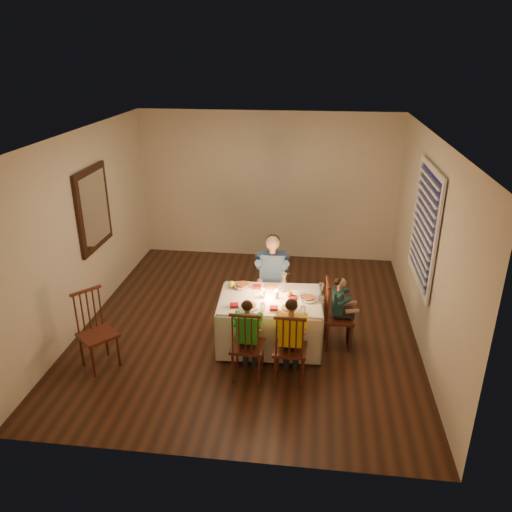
# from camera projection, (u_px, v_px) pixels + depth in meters

# --- Properties ---
(ground) EXTENTS (5.00, 5.00, 0.00)m
(ground) POSITION_uv_depth(u_px,v_px,m) (249.00, 323.00, 6.98)
(ground) COLOR black
(ground) RESTS_ON ground
(wall_left) EXTENTS (0.02, 5.00, 2.60)m
(wall_left) POSITION_uv_depth(u_px,v_px,m) (84.00, 229.00, 6.73)
(wall_left) COLOR beige
(wall_left) RESTS_ON ground
(wall_right) EXTENTS (0.02, 5.00, 2.60)m
(wall_right) POSITION_uv_depth(u_px,v_px,m) (427.00, 245.00, 6.22)
(wall_right) COLOR beige
(wall_right) RESTS_ON ground
(wall_back) EXTENTS (4.50, 0.02, 2.60)m
(wall_back) POSITION_uv_depth(u_px,v_px,m) (268.00, 187.00, 8.76)
(wall_back) COLOR beige
(wall_back) RESTS_ON ground
(ceiling) EXTENTS (5.00, 5.00, 0.00)m
(ceiling) POSITION_uv_depth(u_px,v_px,m) (248.00, 135.00, 5.97)
(ceiling) COLOR white
(ceiling) RESTS_ON wall_back
(dining_table) EXTENTS (1.34, 1.01, 0.64)m
(dining_table) POSITION_uv_depth(u_px,v_px,m) (270.00, 312.00, 6.32)
(dining_table) COLOR silver
(dining_table) RESTS_ON ground
(chair_adult) EXTENTS (0.39, 0.38, 0.91)m
(chair_adult) POSITION_uv_depth(u_px,v_px,m) (272.00, 317.00, 7.15)
(chair_adult) COLOR #3D1C10
(chair_adult) RESTS_ON ground
(chair_near_left) EXTENTS (0.38, 0.36, 0.91)m
(chair_near_left) POSITION_uv_depth(u_px,v_px,m) (248.00, 375.00, 5.88)
(chair_near_left) COLOR #3D1C10
(chair_near_left) RESTS_ON ground
(chair_near_right) EXTENTS (0.38, 0.37, 0.91)m
(chair_near_right) POSITION_uv_depth(u_px,v_px,m) (289.00, 379.00, 5.83)
(chair_near_right) COLOR #3D1C10
(chair_near_right) RESTS_ON ground
(chair_end) EXTENTS (0.38, 0.40, 0.91)m
(chair_end) POSITION_uv_depth(u_px,v_px,m) (337.00, 345.00, 6.48)
(chair_end) COLOR #3D1C10
(chair_end) RESTS_ON ground
(chair_extra) EXTENTS (0.55, 0.55, 0.97)m
(chair_extra) POSITION_uv_depth(u_px,v_px,m) (102.00, 365.00, 6.07)
(chair_extra) COLOR #3D1C10
(chair_extra) RESTS_ON ground
(adult) EXTENTS (0.48, 0.44, 1.25)m
(adult) POSITION_uv_depth(u_px,v_px,m) (272.00, 317.00, 7.15)
(adult) COLOR #324E7D
(adult) RESTS_ON ground
(child_green) EXTENTS (0.32, 0.30, 1.01)m
(child_green) POSITION_uv_depth(u_px,v_px,m) (248.00, 375.00, 5.88)
(child_green) COLOR green
(child_green) RESTS_ON ground
(child_yellow) EXTENTS (0.36, 0.33, 1.06)m
(child_yellow) POSITION_uv_depth(u_px,v_px,m) (289.00, 379.00, 5.83)
(child_yellow) COLOR yellow
(child_yellow) RESTS_ON ground
(child_teal) EXTENTS (0.29, 0.31, 0.96)m
(child_teal) POSITION_uv_depth(u_px,v_px,m) (337.00, 345.00, 6.48)
(child_teal) COLOR #1B3E44
(child_teal) RESTS_ON ground
(setting_adult) EXTENTS (0.27, 0.27, 0.02)m
(setting_adult) POSITION_uv_depth(u_px,v_px,m) (271.00, 288.00, 6.49)
(setting_adult) COLOR white
(setting_adult) RESTS_ON dining_table
(setting_green) EXTENTS (0.27, 0.27, 0.02)m
(setting_green) POSITION_uv_depth(u_px,v_px,m) (249.00, 306.00, 6.03)
(setting_green) COLOR white
(setting_green) RESTS_ON dining_table
(setting_yellow) EXTENTS (0.27, 0.27, 0.02)m
(setting_yellow) POSITION_uv_depth(u_px,v_px,m) (289.00, 309.00, 5.97)
(setting_yellow) COLOR white
(setting_yellow) RESTS_ON dining_table
(setting_teal) EXTENTS (0.27, 0.27, 0.02)m
(setting_teal) POSITION_uv_depth(u_px,v_px,m) (307.00, 298.00, 6.21)
(setting_teal) COLOR white
(setting_teal) RESTS_ON dining_table
(candle_left) EXTENTS (0.06, 0.06, 0.10)m
(candle_left) POSITION_uv_depth(u_px,v_px,m) (263.00, 294.00, 6.23)
(candle_left) COLOR white
(candle_left) RESTS_ON dining_table
(candle_right) EXTENTS (0.06, 0.06, 0.10)m
(candle_right) POSITION_uv_depth(u_px,v_px,m) (276.00, 295.00, 6.22)
(candle_right) COLOR white
(candle_right) RESTS_ON dining_table
(squash) EXTENTS (0.09, 0.09, 0.09)m
(squash) POSITION_uv_depth(u_px,v_px,m) (232.00, 284.00, 6.51)
(squash) COLOR yellow
(squash) RESTS_ON dining_table
(orange_fruit) EXTENTS (0.08, 0.08, 0.08)m
(orange_fruit) POSITION_uv_depth(u_px,v_px,m) (289.00, 294.00, 6.26)
(orange_fruit) COLOR orange
(orange_fruit) RESTS_ON dining_table
(serving_bowl) EXTENTS (0.24, 0.24, 0.06)m
(serving_bowl) POSITION_uv_depth(u_px,v_px,m) (243.00, 287.00, 6.48)
(serving_bowl) COLOR white
(serving_bowl) RESTS_ON dining_table
(wall_mirror) EXTENTS (0.06, 0.95, 1.15)m
(wall_mirror) POSITION_uv_depth(u_px,v_px,m) (93.00, 209.00, 6.92)
(wall_mirror) COLOR black
(wall_mirror) RESTS_ON wall_left
(window_blinds) EXTENTS (0.07, 1.34, 1.54)m
(window_blinds) POSITION_uv_depth(u_px,v_px,m) (424.00, 227.00, 6.24)
(window_blinds) COLOR #0C1033
(window_blinds) RESTS_ON wall_right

